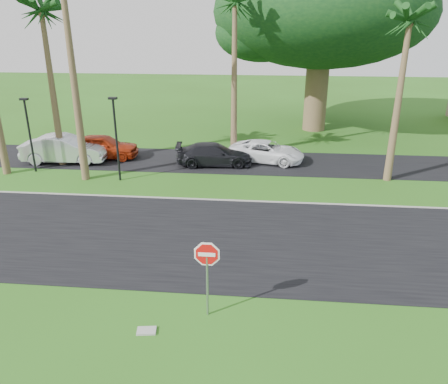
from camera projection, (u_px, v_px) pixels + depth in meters
name	position (u px, v px, depth m)	size (l,w,h in m)	color
ground	(205.00, 263.00, 16.20)	(120.00, 120.00, 0.00)	#295615
road	(212.00, 238.00, 18.04)	(120.00, 8.00, 0.02)	black
parking_strip	(232.00, 162.00, 27.77)	(120.00, 5.00, 0.02)	black
curb	(222.00, 200.00, 21.79)	(120.00, 0.12, 0.06)	gray
stop_sign_near	(207.00, 264.00, 12.72)	(1.05, 0.07, 2.62)	gray
palm_left_mid	(42.00, 15.00, 24.14)	(5.00, 5.00, 10.00)	brown
palm_center	(235.00, 6.00, 25.80)	(5.00, 5.00, 10.50)	brown
palm_right_near	(409.00, 25.00, 21.65)	(5.00, 5.00, 9.50)	brown
canopy_tree	(322.00, 12.00, 32.75)	(16.50, 16.50, 13.12)	brown
streetlight_left	(29.00, 130.00, 25.11)	(0.45, 0.25, 4.34)	black
streetlight_right	(116.00, 134.00, 23.63)	(0.45, 0.25, 4.64)	black
car_silver	(65.00, 149.00, 27.35)	(1.82, 5.23, 1.72)	silver
car_red	(102.00, 147.00, 28.24)	(1.84, 4.58, 1.56)	#A0270D
car_dark	(214.00, 155.00, 26.90)	(1.90, 4.67, 1.36)	black
car_minivan	(267.00, 152.00, 27.57)	(2.17, 4.71, 1.31)	white
utility_slab	(147.00, 331.00, 12.61)	(0.55, 0.35, 0.06)	#9A9B93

